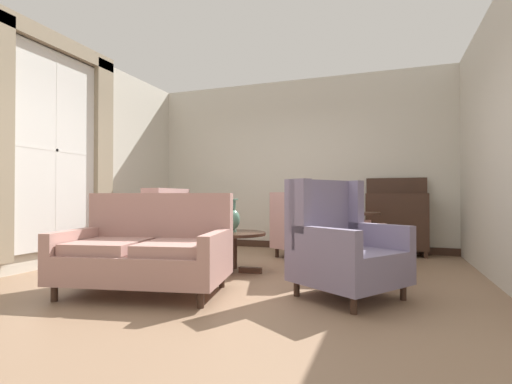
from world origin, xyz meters
TOP-DOWN VIEW (x-y plane):
  - ground at (0.00, 0.00)m, footprint 7.59×7.59m
  - wall_back at (0.00, 2.71)m, footprint 5.46×0.08m
  - wall_left at (-2.65, 0.81)m, footprint 0.08×3.80m
  - wall_right at (2.65, 0.81)m, footprint 0.08×3.80m
  - baseboard_back at (0.00, 2.66)m, footprint 5.30×0.03m
  - window_with_curtains at (-2.55, -0.07)m, footprint 0.12×1.95m
  - coffee_table at (-0.24, 0.38)m, footprint 0.80×0.80m
  - porcelain_vase at (-0.26, 0.41)m, footprint 0.19×0.19m
  - settee at (-0.65, -0.78)m, footprint 1.67×1.15m
  - armchair_near_sideboard at (0.97, 0.74)m, footprint 0.98×0.95m
  - armchair_beside_settee at (0.34, 1.70)m, footprint 1.07×1.06m
  - armchair_near_window at (-1.50, 0.50)m, footprint 0.93×0.82m
  - armchair_far_left at (1.14, -0.30)m, footprint 1.15×1.15m
  - side_table at (1.21, 1.26)m, footprint 0.53×0.53m
  - sideboard at (1.67, 2.42)m, footprint 0.91×0.35m

SIDE VIEW (x-z plane):
  - ground at x=0.00m, z-range 0.00..0.00m
  - baseboard_back at x=0.00m, z-range 0.00..0.12m
  - coffee_table at x=-0.24m, z-range 0.15..0.63m
  - settee at x=-0.65m, z-range -0.09..0.87m
  - armchair_near_sideboard at x=0.97m, z-range -0.07..0.91m
  - armchair_beside_settee at x=0.34m, z-range -0.07..0.92m
  - armchair_near_window at x=-1.50m, z-range -0.09..0.95m
  - side_table at x=1.21m, z-range 0.07..0.79m
  - armchair_far_left at x=1.14m, z-range -0.09..0.99m
  - sideboard at x=1.67m, z-range -0.06..1.16m
  - porcelain_vase at x=-0.26m, z-range 0.46..0.86m
  - wall_back at x=0.00m, z-range 0.00..3.01m
  - wall_left at x=-2.65m, z-range 0.00..3.01m
  - wall_right at x=2.65m, z-range 0.00..3.01m
  - window_with_curtains at x=-2.55m, z-range 0.25..3.13m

